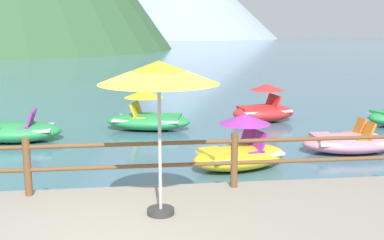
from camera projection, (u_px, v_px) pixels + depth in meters
ground_plane at (135, 60)px, 45.29m from camera, size 200.00×200.00×0.00m
dock_railing at (133, 158)px, 7.65m from camera, size 23.92×0.12×0.95m
beach_umbrella at (159, 75)px, 6.41m from camera, size 1.70×1.70×2.24m
pedal_boat_1 at (19, 131)px, 12.78m from camera, size 2.34×1.39×0.87m
pedal_boat_2 at (148, 117)px, 14.27m from camera, size 2.82×1.82×1.22m
pedal_boat_4 at (264, 109)px, 15.50m from camera, size 2.29×1.48×1.27m
pedal_boat_5 at (240, 151)px, 10.31m from camera, size 2.51×1.85×1.23m
pedal_boat_7 at (349, 142)px, 11.67m from camera, size 2.42×1.34×0.83m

